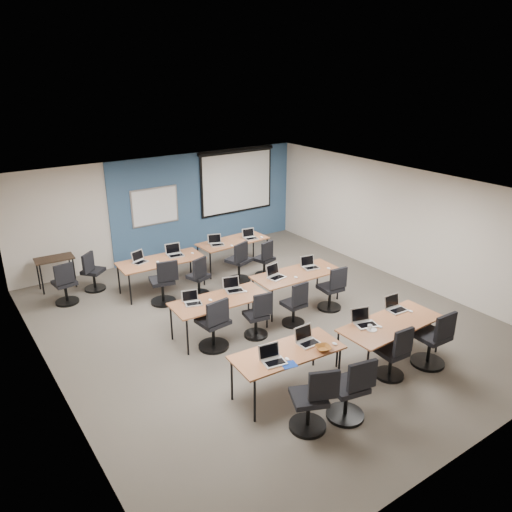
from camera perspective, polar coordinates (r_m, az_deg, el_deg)
floor at (r=10.20m, az=0.89°, el=-7.50°), size 8.00×9.00×0.02m
ceiling at (r=9.21m, az=0.99°, el=7.40°), size 8.00×9.00×0.02m
wall_back at (r=13.35m, az=-10.40°, el=5.46°), size 8.00×0.04×2.70m
wall_front at (r=6.89m, az=23.74°, el=-11.85°), size 8.00×0.04×2.70m
wall_left at (r=8.18m, az=-22.67°, el=-6.29°), size 0.04×9.00×2.70m
wall_right at (r=12.26m, az=16.37°, el=3.51°), size 0.04×9.00×2.70m
blue_accent_panel at (r=13.86m, az=-5.64°, el=6.29°), size 5.50×0.04×2.70m
whiteboard at (r=13.15m, az=-11.48°, el=5.58°), size 1.28×0.03×0.98m
projector_screen at (r=14.15m, az=-2.19°, el=8.92°), size 2.40×0.10×1.82m
training_table_front_left at (r=7.90m, az=3.61°, el=-11.11°), size 1.78×0.74×0.73m
training_table_front_right at (r=8.97m, az=15.16°, el=-7.60°), size 1.93×0.80×0.73m
training_table_mid_left at (r=9.49m, az=-4.16°, el=-5.19°), size 1.86×0.78×0.73m
training_table_mid_right at (r=10.64m, az=4.69°, el=-2.16°), size 1.92×0.80×0.73m
training_table_back_left at (r=11.51m, az=-10.78°, el=-0.64°), size 1.92×0.80×0.73m
training_table_back_right at (r=12.55m, az=-2.66°, el=1.58°), size 1.80×0.75×0.73m
laptop_0 at (r=7.59m, az=1.89°, el=-11.57°), size 0.34×0.29×0.26m
mouse_0 at (r=7.67m, az=3.58°, el=-11.66°), size 0.08×0.10×0.03m
task_chair_0 at (r=7.35m, az=6.41°, el=-16.48°), size 0.58×0.54×1.02m
laptop_1 at (r=8.09m, az=5.82°, el=-9.42°), size 0.34×0.29×0.26m
mouse_1 at (r=8.12m, az=8.99°, el=-9.88°), size 0.07×0.10×0.04m
task_chair_1 at (r=7.61m, az=10.68°, el=-15.19°), size 0.56×0.56×1.04m
laptop_2 at (r=8.76m, az=12.24°, el=-7.24°), size 0.36×0.30×0.27m
mouse_2 at (r=8.75m, az=13.98°, el=-7.85°), size 0.09×0.11×0.03m
task_chair_2 at (r=8.64m, az=15.48°, el=-11.05°), size 0.48×0.48×0.97m
laptop_3 at (r=9.39m, az=15.64°, el=-5.57°), size 0.34×0.29×0.26m
mouse_3 at (r=9.41m, az=17.25°, el=-6.04°), size 0.07×0.10×0.03m
task_chair_3 at (r=9.15m, az=19.58°, el=-9.34°), size 0.58×0.58×1.05m
laptop_4 at (r=9.35m, az=-7.33°, el=-5.06°), size 0.31×0.26×0.24m
mouse_4 at (r=9.44m, az=-5.24°, el=-5.03°), size 0.06×0.10×0.04m
task_chair_4 at (r=9.13m, az=-4.78°, el=-8.17°), size 0.56×0.56×1.04m
laptop_5 at (r=9.79m, az=-2.61°, el=-3.60°), size 0.34×0.29×0.26m
mouse_5 at (r=9.75m, az=-1.23°, el=-4.04°), size 0.07×0.11×0.04m
task_chair_5 at (r=9.49m, az=0.20°, el=-7.18°), size 0.46×0.46×0.95m
laptop_6 at (r=10.37m, az=2.22°, el=-2.11°), size 0.35×0.30×0.27m
mouse_6 at (r=10.39m, az=4.57°, el=-2.43°), size 0.09×0.12×0.04m
task_chair_6 at (r=9.93m, az=4.51°, el=-5.88°), size 0.46×0.46×0.95m
laptop_7 at (r=10.91m, az=6.16°, el=-1.03°), size 0.33×0.28×0.25m
mouse_7 at (r=10.92m, az=8.30°, el=-1.40°), size 0.07×0.10×0.03m
task_chair_7 at (r=10.63m, az=8.68°, el=-4.07°), size 0.50×0.50×0.98m
laptop_8 at (r=11.45m, az=-13.20°, el=-0.40°), size 0.32×0.27×0.25m
mouse_8 at (r=11.37m, az=-11.17°, el=-0.65°), size 0.07×0.10×0.03m
task_chair_8 at (r=10.93m, az=-10.49°, el=-3.33°), size 0.55×0.55×1.03m
laptop_9 at (r=11.69m, az=-9.28°, el=0.38°), size 0.36×0.30×0.27m
mouse_9 at (r=11.76m, az=-7.28°, el=0.34°), size 0.08×0.10×0.03m
task_chair_9 at (r=11.18m, az=-6.52°, el=-2.71°), size 0.48×0.46×0.95m
laptop_10 at (r=12.26m, az=-4.56°, el=1.57°), size 0.33×0.28×0.25m
mouse_10 at (r=12.16m, az=-2.80°, el=1.21°), size 0.07×0.10×0.03m
task_chair_10 at (r=11.81m, az=-1.90°, el=-1.03°), size 0.58×0.56×1.03m
laptop_11 at (r=12.66m, az=-0.68°, el=2.28°), size 0.32×0.27×0.25m
mouse_11 at (r=12.74m, az=0.64°, el=2.18°), size 0.08×0.11×0.04m
task_chair_11 at (r=12.10m, az=1.04°, el=-0.68°), size 0.46×0.46×0.95m
blue_mousepad at (r=7.56m, az=3.80°, el=-12.30°), size 0.26×0.23×0.01m
snack_bowl at (r=7.95m, az=7.69°, el=-10.38°), size 0.33×0.33×0.07m
snack_plate at (r=8.65m, az=13.10°, el=-8.20°), size 0.19×0.19×0.01m
coffee_cup at (r=8.63m, az=12.88°, el=-7.95°), size 0.07×0.07×0.06m
utility_table at (r=12.29m, az=-22.02°, el=-0.66°), size 0.84×0.47×0.75m
spare_chair_a at (r=11.96m, az=-18.18°, el=-2.03°), size 0.56×0.48×0.96m
spare_chair_b at (r=11.50m, az=-20.95°, el=-3.30°), size 0.50×0.50×0.98m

